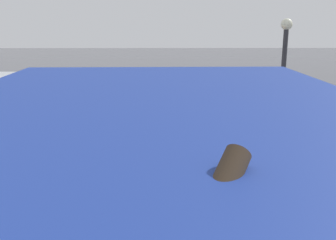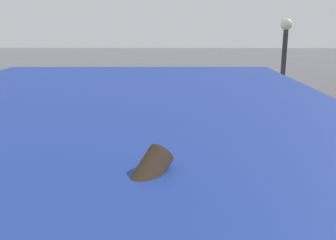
{
  "view_description": "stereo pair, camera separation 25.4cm",
  "coord_description": "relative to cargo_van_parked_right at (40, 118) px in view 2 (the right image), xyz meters",
  "views": [
    {
      "loc": [
        0.14,
        11.4,
        3.8
      ],
      "look_at": [
        0.03,
        0.69,
        1.05
      ],
      "focal_mm": 41.4,
      "sensor_mm": 36.0,
      "label": 1
    },
    {
      "loc": [
        -0.12,
        11.4,
        3.8
      ],
      "look_at": [
        0.03,
        0.69,
        1.05
      ],
      "focal_mm": 41.4,
      "sensor_mm": 36.0,
      "label": 2
    }
  ],
  "objects": [
    {
      "name": "ground_plane",
      "position": [
        -3.57,
        -1.01,
        -1.18
      ],
      "size": [
        90.0,
        90.0,
        0.0
      ],
      "primitive_type": "plane",
      "color": "#4C4C51"
    },
    {
      "name": "slush_patch_near_cluster",
      "position": [
        -3.26,
        -0.32,
        -1.18
      ],
      "size": [
        2.98,
        2.98,
        0.01
      ],
      "primitive_type": "cylinder",
      "color": "silver",
      "rests_on": "ground"
    },
    {
      "name": "slush_patch_under_van",
      "position": [
        -3.85,
        2.09,
        -1.18
      ],
      "size": [
        1.22,
        1.22,
        0.01
      ],
      "primitive_type": "cylinder",
      "color": "#999BA0",
      "rests_on": "ground"
    },
    {
      "name": "cargo_van_parked_right",
      "position": [
        0.0,
        0.0,
        0.0
      ],
      "size": [
        2.21,
        5.35,
        2.6
      ],
      "color": "#B7BABF",
      "rests_on": "ground"
    },
    {
      "name": "shopping_cart_vendor",
      "position": [
        -3.99,
        -0.81,
        -0.61
      ],
      "size": [
        0.79,
        0.96,
        1.04
      ],
      "color": "red",
      "rests_on": "ground"
    },
    {
      "name": "hand_dolly_boxes",
      "position": [
        -3.04,
        -1.09,
        -0.45
      ],
      "size": [
        0.63,
        0.78,
        1.32
      ],
      "color": "#515156",
      "rests_on": "ground"
    },
    {
      "name": "pedestrian_pink_side",
      "position": [
        -3.07,
        -0.58,
        0.41
      ],
      "size": [
        1.04,
        1.04,
        2.15
      ],
      "color": "black",
      "rests_on": "ground"
    },
    {
      "name": "pedestrian_black_side",
      "position": [
        -5.43,
        -0.56,
        0.41
      ],
      "size": [
        1.04,
        1.04,
        2.15
      ],
      "color": "black",
      "rests_on": "ground"
    },
    {
      "name": "pedestrian_white_side",
      "position": [
        -4.1,
        -0.04,
        0.41
      ],
      "size": [
        1.04,
        1.04,
        2.15
      ],
      "color": "black",
      "rests_on": "ground"
    },
    {
      "name": "pedestrian_far_side",
      "position": [
        -3.19,
        -1.71,
        0.41
      ],
      "size": [
        1.04,
        1.04,
        2.15
      ],
      "color": "black",
      "rests_on": "ground"
    },
    {
      "name": "street_lamp",
      "position": [
        -6.41,
        0.76,
        1.19
      ],
      "size": [
        0.28,
        0.28,
        3.86
      ],
      "color": "#2D2D33",
      "rests_on": "ground"
    }
  ]
}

